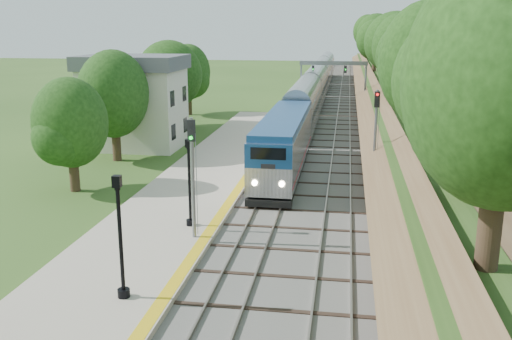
% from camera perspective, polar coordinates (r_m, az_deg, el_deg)
% --- Properties ---
extents(ground, '(320.00, 320.00, 0.00)m').
position_cam_1_polar(ground, '(20.59, -4.29, -16.34)').
color(ground, '#2D4C19').
rests_on(ground, ground).
extents(trackbed, '(9.50, 170.00, 0.28)m').
position_cam_1_polar(trackbed, '(77.95, 7.34, 6.47)').
color(trackbed, '#4C4944').
rests_on(trackbed, ground).
extents(platform, '(6.40, 68.00, 0.38)m').
position_cam_1_polar(platform, '(36.03, -6.55, -2.41)').
color(platform, '#B0A48E').
rests_on(platform, ground).
extents(yellow_stripe, '(0.55, 68.00, 0.01)m').
position_cam_1_polar(yellow_stripe, '(35.34, -2.10, -2.33)').
color(yellow_stripe, gold).
rests_on(yellow_stripe, platform).
extents(embankment, '(10.64, 170.00, 11.70)m').
position_cam_1_polar(embankment, '(77.93, 13.58, 7.59)').
color(embankment, brown).
rests_on(embankment, ground).
extents(station_building, '(8.60, 6.60, 8.00)m').
position_cam_1_polar(station_building, '(51.02, -12.08, 6.76)').
color(station_building, beige).
rests_on(station_building, ground).
extents(signal_gantry, '(8.40, 0.38, 6.20)m').
position_cam_1_polar(signal_gantry, '(72.46, 7.71, 9.66)').
color(signal_gantry, slate).
rests_on(signal_gantry, ground).
extents(trees_behind_platform, '(7.82, 53.32, 7.21)m').
position_cam_1_polar(trees_behind_platform, '(41.33, -13.02, 5.63)').
color(trees_behind_platform, '#332316').
rests_on(trees_behind_platform, ground).
extents(train, '(2.79, 92.85, 4.09)m').
position_cam_1_polar(train, '(77.11, 5.87, 7.97)').
color(train, black).
rests_on(train, trackbed).
extents(lamppost_mid, '(0.48, 0.48, 4.81)m').
position_cam_1_polar(lamppost_mid, '(22.06, -13.37, -7.24)').
color(lamppost_mid, black).
rests_on(lamppost_mid, platform).
extents(lamppost_far, '(0.45, 0.45, 4.56)m').
position_cam_1_polar(lamppost_far, '(29.36, -6.66, -1.75)').
color(lamppost_far, black).
rests_on(lamppost_far, platform).
extents(signal_platform, '(0.35, 0.28, 5.92)m').
position_cam_1_polar(signal_platform, '(27.31, -6.38, 0.50)').
color(signal_platform, slate).
rests_on(signal_platform, platform).
extents(signal_farside, '(0.35, 0.28, 6.34)m').
position_cam_1_polar(signal_farside, '(38.11, 11.88, 4.17)').
color(signal_farside, slate).
rests_on(signal_farside, ground).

